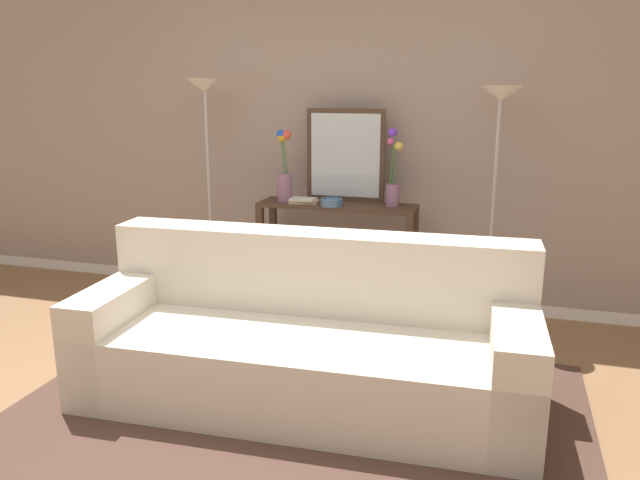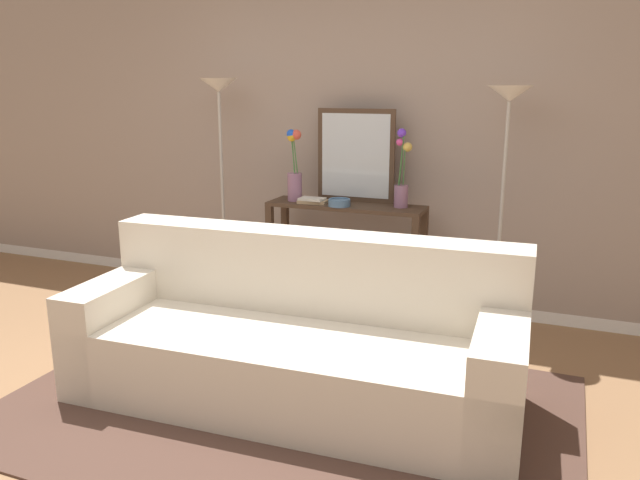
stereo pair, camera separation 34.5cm
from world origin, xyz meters
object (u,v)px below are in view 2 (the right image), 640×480
Objects in this scene: wall_mirror at (356,156)px; console_table at (345,240)px; vase_short_flowers at (402,179)px; floor_lamp_left at (220,128)px; book_row_under_console at (309,299)px; floor_lamp_right at (506,143)px; book_stack at (313,201)px; vase_tall_flowers at (294,172)px; couch at (296,344)px; fruit_bowl at (339,202)px.

console_table is at bearing -101.38° from wall_mirror.
wall_mirror is 1.23× the size of vase_short_flowers.
floor_lamp_left is 1.48m from book_row_under_console.
console_table is at bearing 177.58° from floor_lamp_right.
vase_short_flowers is at bearing 8.93° from book_stack.
vase_tall_flowers is 0.99m from book_row_under_console.
wall_mirror is 0.46m from book_stack.
vase_tall_flowers is at bearing 179.10° from floor_lamp_right.
fruit_bowl is at bearing 99.67° from couch.
floor_lamp_left is 10.82× the size of fruit_bowl.
floor_lamp_right is 3.15× the size of vase_tall_flowers.
couch reaches higher than book_row_under_console.
vase_short_flowers reaches higher than couch.
floor_lamp_left is 1.11m from fruit_bowl.
wall_mirror reaches higher than fruit_bowl.
couch is at bearing -98.36° from vase_short_flowers.
floor_lamp_left is 1.06m from wall_mirror.
vase_short_flowers is 0.67m from book_stack.
vase_tall_flowers is 0.96× the size of vase_short_flowers.
wall_mirror reaches higher than vase_tall_flowers.
couch is 1.40× the size of floor_lamp_left.
book_row_under_console is at bearing 135.30° from book_stack.
floor_lamp_right is at bearing -9.30° from wall_mirror.
book_row_under_console is at bearing 12.96° from vase_tall_flowers.
console_table reaches higher than book_row_under_console.
book_row_under_console is at bearing 180.00° from console_table.
floor_lamp_right is at bearing 2.30° from fruit_bowl.
floor_lamp_left reaches higher than wall_mirror.
floor_lamp_right is 1.42m from book_stack.
couch is at bearing -80.33° from fruit_bowl.
vase_tall_flowers is at bearing 114.20° from couch.
vase_short_flowers is 2.49× the size of book_stack.
vase_tall_flowers is (0.61, 0.02, -0.31)m from floor_lamp_left.
floor_lamp_right is 1.53m from vase_tall_flowers.
floor_lamp_left is at bearing 132.67° from couch.
vase_tall_flowers is 3.34× the size of fruit_bowl.
floor_lamp_left is 7.79× the size of book_stack.
book_row_under_console is (-0.33, -0.13, -1.11)m from wall_mirror.
console_table is at bearing 98.31° from couch.
wall_mirror is 0.47m from vase_tall_flowers.
wall_mirror is at bearing 166.72° from vase_short_flowers.
wall_mirror is (0.03, 0.13, 0.61)m from console_table.
couch is at bearing -69.83° from book_row_under_console.
book_row_under_console is at bearing 178.09° from floor_lamp_right.
wall_mirror is 1.28× the size of vase_tall_flowers.
console_table is 0.63m from wall_mirror.
console_table is 2.11× the size of vase_short_flowers.
fruit_bowl is at bearing -8.09° from book_stack.
couch is at bearing -71.35° from book_stack.
book_stack is (-1.34, -0.01, -0.47)m from floor_lamp_right.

